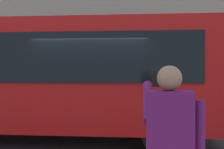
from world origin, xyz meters
name	(u,v)px	position (x,y,z in m)	size (l,w,h in m)	color
ground_plane	(96,144)	(0.00, 0.00, 0.00)	(60.00, 60.00, 0.00)	#38383A
red_bus	(43,76)	(1.41, -0.23, 1.68)	(9.05, 2.54, 3.08)	red
pedestrian_photographer	(170,147)	(-1.35, 4.62, 1.14)	(0.53, 0.52, 1.70)	#1E2347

